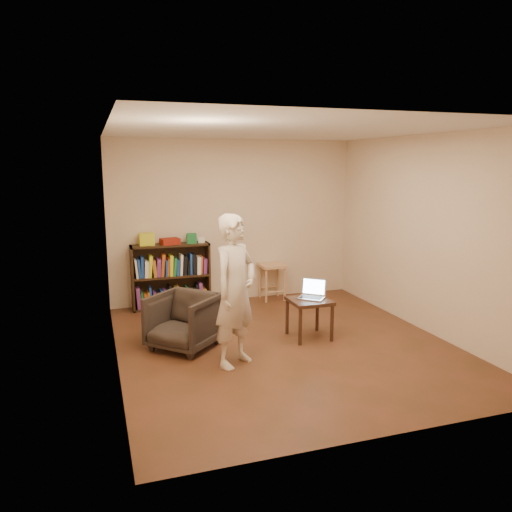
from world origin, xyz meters
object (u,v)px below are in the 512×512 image
object	(u,v)px
bookshelf	(171,280)
person	(235,291)
side_table	(309,306)
stool	(272,271)
laptop	(312,293)
armchair	(184,321)

from	to	relation	value
bookshelf	person	distance (m)	2.55
person	side_table	bearing A→B (deg)	-11.15
side_table	person	size ratio (longest dim) A/B	0.30
stool	bookshelf	bearing A→B (deg)	177.79
bookshelf	laptop	bearing A→B (deg)	-51.11
bookshelf	stool	world-z (taller)	bookshelf
armchair	person	world-z (taller)	person
stool	armchair	world-z (taller)	armchair
bookshelf	laptop	xyz separation A→B (m)	(1.53, -1.90, 0.13)
armchair	laptop	bearing A→B (deg)	42.15
bookshelf	laptop	world-z (taller)	bookshelf
laptop	person	bearing A→B (deg)	-113.46
bookshelf	stool	size ratio (longest dim) A/B	2.03
side_table	person	world-z (taller)	person
laptop	person	world-z (taller)	person
bookshelf	side_table	size ratio (longest dim) A/B	2.34
stool	armchair	distance (m)	2.50
stool	person	world-z (taller)	person
armchair	laptop	xyz separation A→B (m)	(1.66, -0.09, 0.23)
stool	armchair	size ratio (longest dim) A/B	0.80
side_table	laptop	bearing A→B (deg)	42.71
bookshelf	side_table	world-z (taller)	bookshelf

